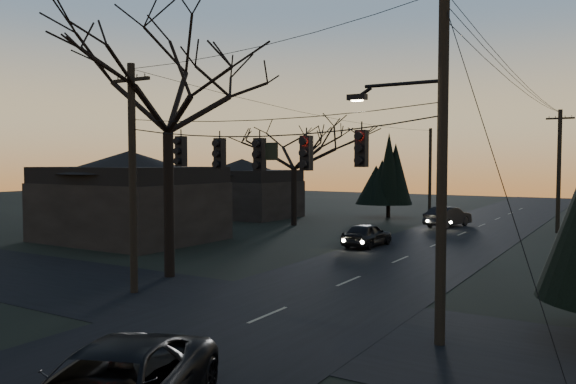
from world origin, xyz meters
The scene contains 14 objects.
main_road centered at (0.00, 20.00, 0.01)m, with size 8.00×120.00×0.02m, color black.
cross_road centered at (0.00, 10.00, 0.01)m, with size 60.00×7.00×0.02m, color black.
utility_pole_right centered at (5.50, 10.00, 0.00)m, with size 5.00×0.30×10.00m, color black, non-canonical shape.
utility_pole_left centered at (-6.00, 10.00, 0.00)m, with size 1.80×0.30×8.50m, color black, non-canonical shape.
utility_pole_far_r centered at (5.50, 38.00, 0.00)m, with size 1.80×0.30×8.50m, color black, non-canonical shape.
utility_pole_far_l centered at (-6.00, 46.00, 0.00)m, with size 0.30×0.30×8.00m, color black, non-canonical shape.
span_signal_assembly centered at (-0.24, 10.00, 5.20)m, with size 11.50×0.44×1.65m.
bare_tree_left centered at (-6.91, 12.84, 8.59)m, with size 8.80×8.80×12.28m.
bare_tree_dist centered at (-12.49, 32.51, 6.11)m, with size 7.51×7.51×8.75m.
evergreen_dist centered at (-8.58, 42.31, 3.84)m, with size 3.91×3.91×6.50m.
house_left_near centered at (-17.00, 20.00, 2.80)m, with size 10.00×8.00×5.60m.
house_left_far centered at (-20.00, 36.00, 2.60)m, with size 9.00×7.00×5.20m.
sedan_oncoming_a centered at (-3.20, 25.22, 0.68)m, with size 1.62×4.02×1.37m, color black.
sedan_oncoming_b centered at (-2.03, 37.82, 0.75)m, with size 1.59×4.57×1.50m, color black.
Camera 1 is at (9.74, -4.69, 4.86)m, focal length 35.00 mm.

